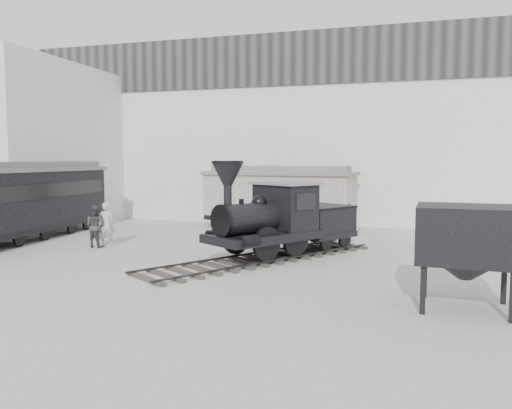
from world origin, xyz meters
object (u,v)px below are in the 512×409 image
(passenger_coach, at_px, (19,201))
(visitor_a, at_px, (106,224))
(locomotive, at_px, (278,223))
(boxcar, at_px, (279,196))
(coal_hopper, at_px, (466,242))
(visitor_b, at_px, (95,226))

(passenger_coach, height_order, visitor_a, passenger_coach)
(locomotive, bearing_deg, boxcar, 136.97)
(boxcar, xyz_separation_m, visitor_a, (-5.87, -7.71, -0.84))
(locomotive, distance_m, passenger_coach, 12.47)
(boxcar, xyz_separation_m, passenger_coach, (-10.52, -7.54, 0.07))
(passenger_coach, relative_size, coal_hopper, 4.94)
(visitor_a, distance_m, coal_hopper, 14.93)
(locomotive, xyz_separation_m, passenger_coach, (-12.44, 0.64, 0.54))
(locomotive, xyz_separation_m, boxcar, (-1.92, 8.18, 0.47))
(passenger_coach, height_order, visitor_b, passenger_coach)
(locomotive, relative_size, passenger_coach, 0.76)
(visitor_a, xyz_separation_m, coal_hopper, (13.80, -5.66, 0.73))
(visitor_b, xyz_separation_m, coal_hopper, (14.11, -5.32, 0.78))
(locomotive, relative_size, boxcar, 1.12)
(locomotive, relative_size, coal_hopper, 3.75)
(visitor_a, relative_size, coal_hopper, 0.74)
(locomotive, distance_m, visitor_b, 8.11)
(locomotive, distance_m, coal_hopper, 7.95)
(visitor_a, relative_size, visitor_b, 1.06)
(passenger_coach, distance_m, visitor_a, 4.75)
(boxcar, height_order, visitor_b, boxcar)
(locomotive, distance_m, boxcar, 8.41)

